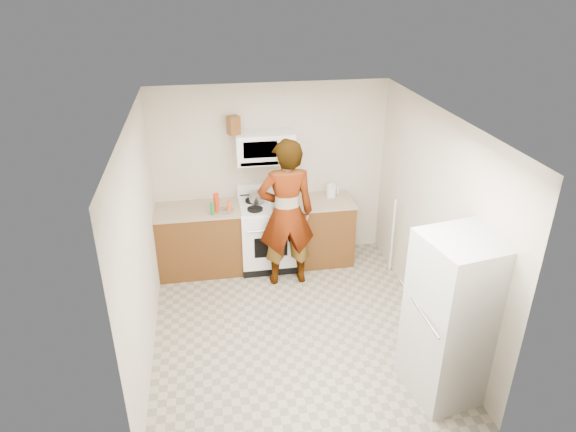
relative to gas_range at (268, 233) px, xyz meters
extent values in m
plane|color=gray|center=(0.10, -1.48, -0.49)|extent=(3.60, 3.60, 0.00)
cube|color=beige|center=(0.10, 0.31, 0.76)|extent=(3.20, 0.02, 2.50)
cube|color=beige|center=(1.69, -1.48, 0.76)|extent=(0.02, 3.60, 2.50)
cube|color=#5A3215|center=(-0.94, 0.01, -0.04)|extent=(1.12, 0.62, 0.90)
cube|color=tan|center=(-0.94, 0.01, 0.43)|extent=(1.14, 0.64, 0.03)
cube|color=#5A3215|center=(0.78, 0.01, -0.04)|extent=(0.80, 0.62, 0.90)
cube|color=tan|center=(0.78, 0.01, 0.43)|extent=(0.82, 0.64, 0.03)
cube|color=white|center=(0.00, -0.01, -0.04)|extent=(0.76, 0.65, 0.90)
cube|color=white|center=(0.00, -0.01, 0.43)|extent=(0.76, 0.62, 0.03)
cube|color=white|center=(0.00, 0.28, 0.54)|extent=(0.76, 0.08, 0.20)
cube|color=white|center=(0.00, 0.13, 1.21)|extent=(0.76, 0.38, 0.40)
imported|color=tan|center=(0.19, -0.47, 0.51)|extent=(0.74, 0.49, 1.99)
cube|color=silver|center=(1.42, -2.67, 0.36)|extent=(0.81, 0.81, 1.70)
cylinder|color=silver|center=(0.92, 0.11, 0.53)|extent=(0.17, 0.17, 0.17)
cube|color=brown|center=(-0.40, 0.10, 1.53)|extent=(0.18, 0.18, 0.24)
cylinder|color=#AAAAAE|center=(-0.13, 0.09, 0.53)|extent=(0.28, 0.28, 0.12)
cube|color=silver|center=(0.17, -0.16, 0.47)|extent=(0.25, 0.16, 0.05)
cylinder|color=red|center=(-0.68, -0.11, 0.57)|extent=(0.08, 0.08, 0.25)
cylinder|color=#D84B18|center=(-0.52, -0.15, 0.53)|extent=(0.06, 0.06, 0.16)
cylinder|color=#167C2A|center=(-0.74, -0.20, 0.53)|extent=(0.06, 0.06, 0.17)
cylinder|color=silver|center=(-0.58, -0.12, 0.46)|extent=(0.33, 0.33, 0.01)
cylinder|color=white|center=(1.61, -0.56, 0.11)|extent=(0.13, 0.24, 1.17)
camera|label=1|loc=(-0.77, -6.27, 3.33)|focal=32.00mm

